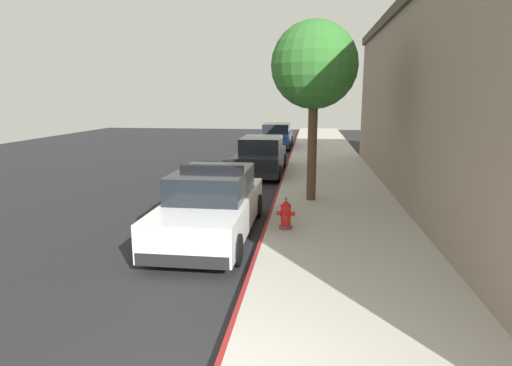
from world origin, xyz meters
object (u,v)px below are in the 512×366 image
Objects in this scene: parked_car_silver_ahead at (261,156)px; fire_hydrant at (286,214)px; police_cruiser at (212,205)px; parked_car_dark_far at (277,136)px; street_tree at (314,66)px.

parked_car_silver_ahead is 6.37× the size of fire_hydrant.
police_cruiser is 8.44m from parked_car_silver_ahead.
police_cruiser is at bearing -91.35° from parked_car_silver_ahead.
parked_car_dark_far is at bearing 90.52° from parked_car_silver_ahead.
police_cruiser is 1.00× the size of parked_car_silver_ahead.
parked_car_dark_far is at bearing 98.64° from street_tree.
police_cruiser is 5.31m from street_tree.
street_tree is (0.60, 3.04, 3.63)m from fire_hydrant.
street_tree reaches higher than parked_car_silver_ahead.
police_cruiser reaches higher than parked_car_dark_far.
police_cruiser reaches higher than fire_hydrant.
fire_hydrant is at bearing 11.15° from police_cruiser.
police_cruiser is at bearing -124.49° from street_tree.
parked_car_silver_ahead is 1.00× the size of parked_car_dark_far.
police_cruiser is 1.77m from fire_hydrant.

